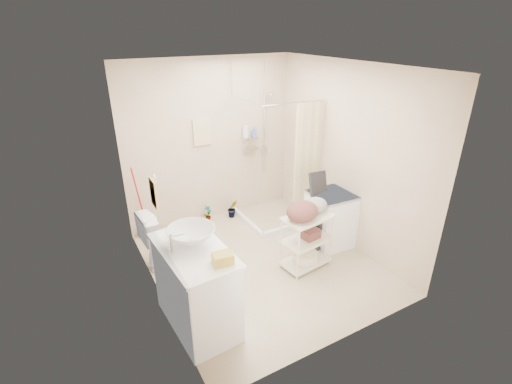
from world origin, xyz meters
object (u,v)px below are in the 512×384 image
at_px(vanity, 196,287).
at_px(toilet, 172,236).
at_px(washing_machine, 330,219).
at_px(laundry_rack, 307,236).

xyz_separation_m(vanity, toilet, (0.12, 1.24, -0.07)).
relative_size(washing_machine, laundry_rack, 0.91).
height_order(toilet, washing_machine, washing_machine).
bearing_deg(toilet, laundry_rack, -125.27).
relative_size(vanity, toilet, 1.33).
xyz_separation_m(toilet, washing_machine, (2.18, -0.66, 0.00)).
xyz_separation_m(vanity, laundry_rack, (1.67, 0.30, -0.03)).
bearing_deg(toilet, vanity, 170.63).
relative_size(toilet, washing_machine, 1.00).
bearing_deg(laundry_rack, vanity, -176.87).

